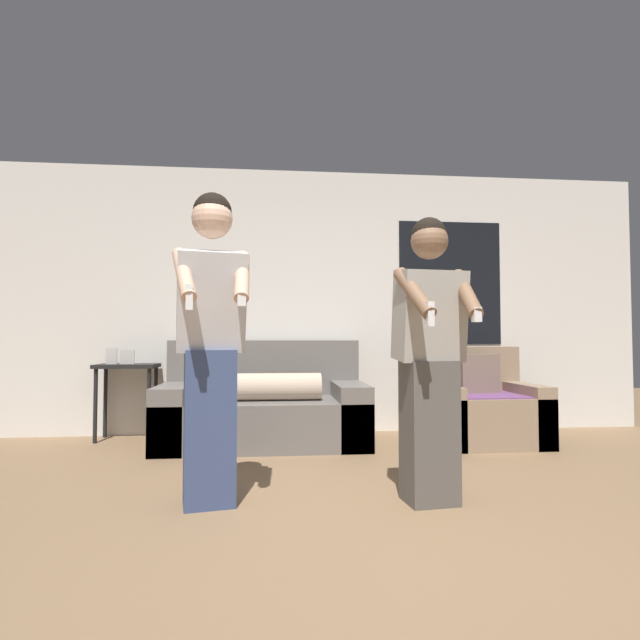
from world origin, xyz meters
TOP-DOWN VIEW (x-y plane):
  - ground_plane at (0.00, 0.00)m, footprint 14.00×14.00m
  - wall_back at (0.02, 2.95)m, footprint 6.67×0.07m
  - couch at (-0.68, 2.44)m, footprint 1.84×0.98m
  - armchair at (1.32, 2.30)m, footprint 0.97×0.85m
  - side_table at (-1.98, 2.71)m, footprint 0.56×0.36m
  - person_left at (-0.96, 0.71)m, footprint 0.45×0.56m
  - person_right at (0.31, 0.64)m, footprint 0.45×0.51m

SIDE VIEW (x-z plane):
  - ground_plane at x=0.00m, z-range 0.00..0.00m
  - armchair at x=1.32m, z-range -0.13..0.74m
  - couch at x=-0.68m, z-range -0.16..0.78m
  - side_table at x=-1.98m, z-range 0.16..1.02m
  - person_right at x=0.31m, z-range 0.02..1.69m
  - person_left at x=-0.96m, z-range 0.04..1.83m
  - wall_back at x=0.02m, z-range 0.00..2.70m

